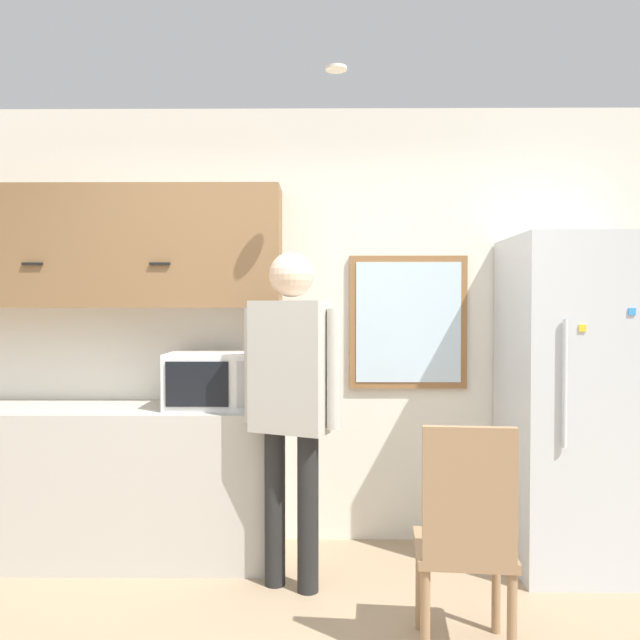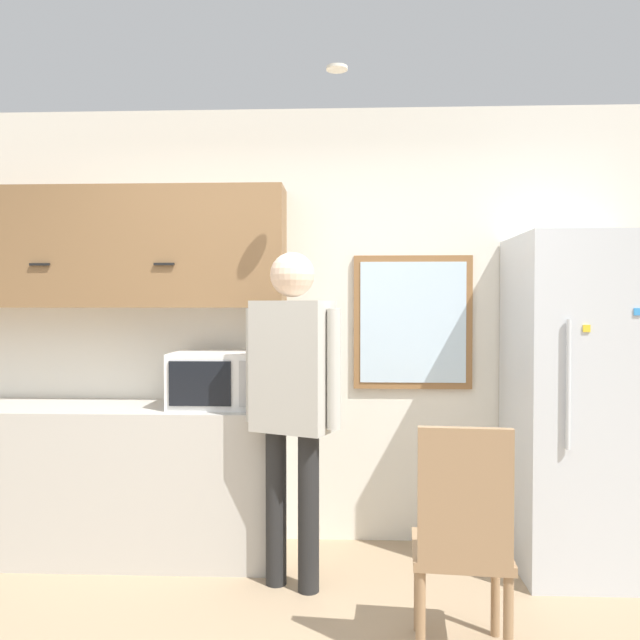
{
  "view_description": "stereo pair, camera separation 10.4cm",
  "coord_description": "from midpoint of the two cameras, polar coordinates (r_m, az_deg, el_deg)",
  "views": [
    {
      "loc": [
        0.18,
        -2.11,
        1.48
      ],
      "look_at": [
        0.15,
        0.98,
        1.4
      ],
      "focal_mm": 35.0,
      "sensor_mm": 36.0,
      "label": 1
    },
    {
      "loc": [
        0.28,
        -2.11,
        1.48
      ],
      "look_at": [
        0.15,
        0.98,
        1.4
      ],
      "focal_mm": 35.0,
      "sensor_mm": 36.0,
      "label": 2
    }
  ],
  "objects": [
    {
      "name": "counter",
      "position": [
        4.0,
        -20.23,
        -13.74
      ],
      "size": [
        2.11,
        0.57,
        0.88
      ],
      "color": "#BCB7AD",
      "rests_on": "ground_plane"
    },
    {
      "name": "upper_cabinets",
      "position": [
        4.0,
        -19.72,
        6.27
      ],
      "size": [
        2.11,
        0.32,
        0.72
      ],
      "color": "olive"
    },
    {
      "name": "window",
      "position": [
        3.91,
        7.3,
        -0.19
      ],
      "size": [
        0.73,
        0.05,
        0.83
      ],
      "color": "olive"
    },
    {
      "name": "chair",
      "position": [
        2.77,
        12.09,
        -18.53
      ],
      "size": [
        0.43,
        0.43,
        1.0
      ],
      "rotation": [
        0.0,
        0.0,
        3.05
      ],
      "color": "#997551",
      "rests_on": "ground_plane"
    },
    {
      "name": "back_wall",
      "position": [
        3.93,
        -2.83,
        -0.5
      ],
      "size": [
        6.0,
        0.06,
        2.7
      ],
      "color": "silver",
      "rests_on": "ground_plane"
    },
    {
      "name": "person",
      "position": [
        3.25,
        -3.58,
        -5.84
      ],
      "size": [
        0.51,
        0.36,
        1.75
      ],
      "rotation": [
        0.0,
        0.0,
        -0.41
      ],
      "color": "black",
      "rests_on": "ground_plane"
    },
    {
      "name": "ceiling_light",
      "position": [
        3.41,
        0.56,
        22.01
      ],
      "size": [
        0.11,
        0.11,
        0.01
      ],
      "color": "white"
    },
    {
      "name": "microwave",
      "position": [
        3.71,
        -10.65,
        -5.39
      ],
      "size": [
        0.5,
        0.42,
        0.32
      ],
      "color": "white",
      "rests_on": "counter"
    },
    {
      "name": "refrigerator",
      "position": [
        3.82,
        21.55,
        -6.94
      ],
      "size": [
        0.73,
        0.74,
        1.86
      ],
      "color": "silver",
      "rests_on": "ground_plane"
    }
  ]
}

